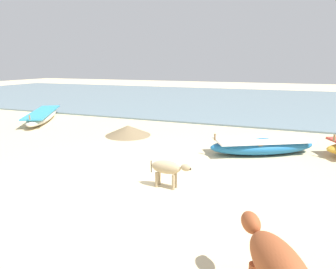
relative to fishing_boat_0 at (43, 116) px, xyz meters
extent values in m
plane|color=beige|center=(7.91, -5.21, -0.26)|extent=(80.00, 80.00, 0.00)
cube|color=slate|center=(7.91, 11.89, -0.22)|extent=(60.00, 20.00, 0.08)
ellipsoid|color=beige|center=(0.00, 0.00, -0.02)|extent=(3.36, 4.68, 0.47)
cube|color=#3399BF|center=(0.00, 0.00, 0.18)|extent=(3.04, 4.17, 0.07)
cube|color=olive|center=(0.19, -0.31, 0.11)|extent=(0.76, 0.53, 0.04)
cylinder|color=olive|center=(1.17, -1.92, 0.31)|extent=(0.06, 0.06, 0.20)
cylinder|color=olive|center=(12.68, -1.56, 0.38)|extent=(0.06, 0.06, 0.20)
ellipsoid|color=#1E669E|center=(10.66, -1.83, -0.01)|extent=(3.48, 2.52, 0.50)
cube|color=white|center=(10.66, -1.83, 0.21)|extent=(3.11, 2.31, 0.07)
cube|color=olive|center=(10.44, -1.96, 0.13)|extent=(0.52, 0.83, 0.04)
cylinder|color=olive|center=(9.29, -2.58, 0.34)|extent=(0.06, 0.06, 0.20)
ellipsoid|color=#9E4C28|center=(11.16, -8.33, 0.49)|extent=(0.91, 1.17, 0.48)
ellipsoid|color=#9E4C28|center=(10.81, -7.69, 0.57)|extent=(0.37, 0.42, 0.26)
sphere|color=#2D2119|center=(10.73, -7.55, 0.54)|extent=(0.14, 0.14, 0.10)
ellipsoid|color=tan|center=(8.73, -5.32, 0.23)|extent=(0.71, 0.28, 0.31)
ellipsoid|color=tan|center=(9.20, -5.32, 0.28)|extent=(0.23, 0.14, 0.17)
sphere|color=#2D2119|center=(9.31, -5.32, 0.26)|extent=(0.06, 0.06, 0.06)
cylinder|color=tan|center=(8.94, -5.24, -0.08)|extent=(0.07, 0.07, 0.36)
cylinder|color=tan|center=(8.94, -5.40, -0.08)|extent=(0.07, 0.07, 0.36)
cylinder|color=tan|center=(8.52, -5.24, -0.08)|extent=(0.07, 0.07, 0.36)
cylinder|color=tan|center=(8.52, -5.40, -0.08)|extent=(0.07, 0.07, 0.36)
cylinder|color=#2D2119|center=(8.36, -5.32, 0.20)|extent=(0.02, 0.02, 0.29)
cone|color=#7A6647|center=(5.49, -1.19, -0.06)|extent=(2.47, 2.47, 0.40)
camera|label=1|loc=(11.00, -11.15, 2.54)|focal=30.88mm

